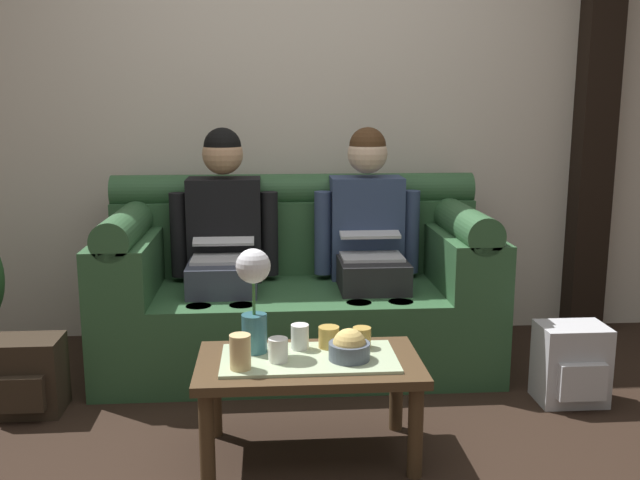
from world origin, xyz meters
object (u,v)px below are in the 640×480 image
(cup_near_left, at_px, (278,350))
(coffee_table, at_px, (309,373))
(backpack_right, at_px, (571,365))
(flower_vase, at_px, (254,292))
(cup_far_right, at_px, (329,337))
(snack_bowl, at_px, (349,348))
(cup_near_right, at_px, (240,352))
(person_left, at_px, (224,239))
(couch, at_px, (297,291))
(cup_far_left, at_px, (362,337))
(cup_far_center, at_px, (300,337))
(person_right, at_px, (369,237))
(backpack_left, at_px, (28,377))

(cup_near_left, bearing_deg, coffee_table, 18.00)
(backpack_right, bearing_deg, flower_vase, -167.02)
(flower_vase, distance_m, cup_far_right, 0.35)
(snack_bowl, distance_m, backpack_right, 1.18)
(coffee_table, relative_size, cup_near_left, 9.48)
(cup_near_right, bearing_deg, person_left, 96.05)
(couch, height_order, cup_far_left, couch)
(cup_near_right, distance_m, cup_far_center, 0.30)
(flower_vase, height_order, cup_far_center, flower_vase)
(person_right, bearing_deg, couch, 179.63)
(coffee_table, xyz_separation_m, backpack_left, (-1.21, 0.47, -0.17))
(coffee_table, height_order, cup_far_right, cup_far_right)
(flower_vase, distance_m, backpack_right, 1.53)
(person_right, bearing_deg, cup_far_right, -107.30)
(snack_bowl, height_order, cup_far_right, snack_bowl)
(cup_near_left, height_order, cup_far_left, cup_near_left)
(person_left, xyz_separation_m, backpack_left, (-0.83, -0.56, -0.49))
(person_right, relative_size, snack_bowl, 7.82)
(person_right, relative_size, cup_far_right, 14.66)
(person_left, height_order, cup_far_right, person_left)
(person_right, distance_m, cup_near_right, 1.31)
(person_right, xyz_separation_m, coffee_table, (-0.38, -1.04, -0.32))
(person_left, height_order, coffee_table, person_left)
(flower_vase, xyz_separation_m, cup_far_center, (0.18, 0.02, -0.19))
(cup_far_center, height_order, backpack_left, cup_far_center)
(cup_far_center, distance_m, cup_far_left, 0.24)
(person_right, bearing_deg, person_left, 179.98)
(person_left, distance_m, backpack_left, 1.12)
(person_right, height_order, coffee_table, person_right)
(person_left, height_order, cup_near_right, person_left)
(coffee_table, distance_m, cup_near_right, 0.30)
(cup_far_center, distance_m, backpack_left, 1.27)
(snack_bowl, bearing_deg, person_left, 116.15)
(flower_vase, bearing_deg, couch, 77.94)
(cup_far_left, relative_size, cup_far_right, 0.96)
(cup_far_left, bearing_deg, cup_far_right, 176.10)
(coffee_table, xyz_separation_m, cup_near_right, (-0.25, -0.10, 0.13))
(cup_near_left, bearing_deg, backpack_right, 18.20)
(backpack_right, bearing_deg, cup_near_left, -161.80)
(flower_vase, bearing_deg, cup_far_left, 2.87)
(person_right, distance_m, cup_far_left, 0.98)
(cup_far_center, bearing_deg, cup_far_left, -0.24)
(person_right, bearing_deg, snack_bowl, -101.89)
(cup_far_center, relative_size, cup_far_left, 1.22)
(backpack_left, xyz_separation_m, backpack_right, (2.43, -0.07, 0.01))
(cup_near_left, relative_size, cup_far_right, 1.08)
(person_right, distance_m, cup_far_center, 1.05)
(couch, relative_size, cup_far_right, 23.57)
(coffee_table, bearing_deg, cup_far_left, 23.65)
(cup_near_right, bearing_deg, backpack_right, 18.83)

